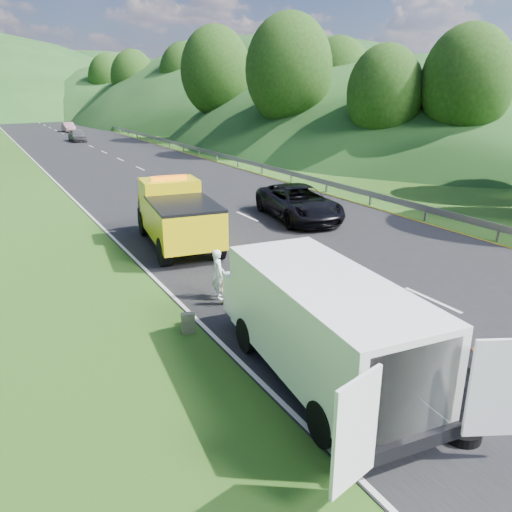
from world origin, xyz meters
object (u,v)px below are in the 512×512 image
woman (219,298)px  spare_tire (461,438)px  worker (465,436)px  suitcase (188,323)px  passing_suv (298,219)px  child (228,306)px  white_van (321,322)px  tow_truck (177,214)px

woman → spare_tire: size_ratio=2.19×
worker → suitcase: bearing=121.5°
worker → passing_suv: 16.44m
worker → passing_suv: bearing=73.9°
child → worker: bearing=-28.7°
spare_tire → woman: bearing=98.1°
passing_suv → worker: bearing=-103.3°
white_van → passing_suv: white_van is taller
child → passing_suv: (7.74, 7.60, 0.00)m
child → spare_tire: 7.61m
white_van → spare_tire: 3.49m
tow_truck → spare_tire: size_ratio=9.13×
worker → spare_tire: 0.12m
tow_truck → woman: size_ratio=4.17×
tow_truck → woman: (-0.89, -5.76, -1.34)m
white_van → worker: 3.54m
worker → spare_tire: worker is taller
white_van → passing_suv: size_ratio=1.23×
white_van → passing_suv: (7.69, 12.13, -1.41)m
white_van → woman: (-0.03, 5.18, -1.41)m
spare_tire → passing_suv: bearing=66.5°
child → worker: worker is taller
child → tow_truck: bearing=133.4°
suitcase → passing_suv: bearing=42.4°
woman → child: woman is taller
tow_truck → child: bearing=-90.1°
tow_truck → worker: (0.39, -13.94, -1.34)m
child → passing_suv: passing_suv is taller
white_van → child: white_van is taller
woman → suitcase: 2.39m
child → worker: (1.30, -7.53, 0.00)m
white_van → worker: white_van is taller
white_van → suitcase: 4.07m
worker → spare_tire: bearing=-179.9°
worker → passing_suv: (6.44, 15.13, 0.00)m
woman → worker: (1.28, -8.18, 0.00)m
tow_truck → spare_tire: tow_truck is taller
woman → child: size_ratio=1.52×
white_van → tow_truck: bearing=92.0°
tow_truck → suitcase: 7.93m
suitcase → passing_suv: 12.76m
spare_tire → child: bearing=98.9°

